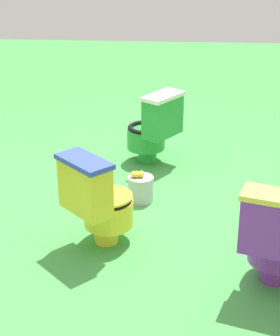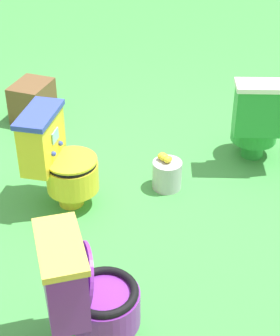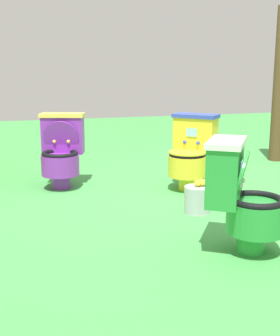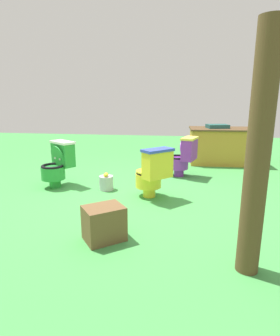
# 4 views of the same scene
# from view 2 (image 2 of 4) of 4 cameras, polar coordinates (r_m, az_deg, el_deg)

# --- Properties ---
(ground) EXTENTS (14.00, 14.00, 0.00)m
(ground) POSITION_cam_2_polar(r_m,az_deg,el_deg) (4.17, -3.64, -2.34)
(ground) COLOR #429947
(toilet_yellow) EXTENTS (0.63, 0.63, 0.73)m
(toilet_yellow) POSITION_cam_2_polar(r_m,az_deg,el_deg) (3.88, -8.34, 0.90)
(toilet_yellow) COLOR yellow
(toilet_yellow) RESTS_ON ground
(toilet_green) EXTENTS (0.61, 0.63, 0.73)m
(toilet_green) POSITION_cam_2_polar(r_m,az_deg,el_deg) (4.42, 12.02, 4.93)
(toilet_green) COLOR green
(toilet_green) RESTS_ON ground
(toilet_purple) EXTENTS (0.59, 0.53, 0.73)m
(toilet_purple) POSITION_cam_2_polar(r_m,az_deg,el_deg) (2.88, -5.56, -12.60)
(toilet_purple) COLOR purple
(toilet_purple) RESTS_ON ground
(small_crate) EXTENTS (0.48, 0.47, 0.35)m
(small_crate) POSITION_cam_2_polar(r_m,az_deg,el_deg) (5.13, -10.97, 6.73)
(small_crate) COLOR brown
(small_crate) RESTS_ON ground
(lemon_bucket) EXTENTS (0.22, 0.22, 0.28)m
(lemon_bucket) POSITION_cam_2_polar(r_m,az_deg,el_deg) (4.14, 2.78, -0.61)
(lemon_bucket) COLOR #B7B7BF
(lemon_bucket) RESTS_ON ground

